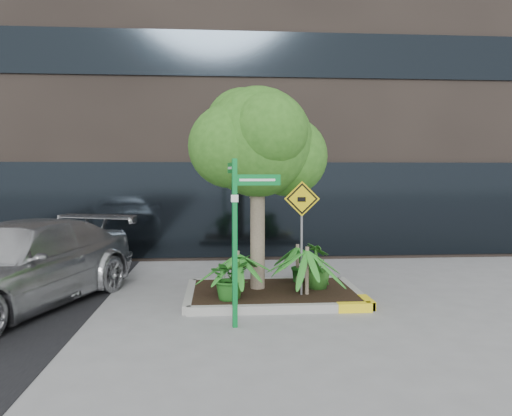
{
  "coord_description": "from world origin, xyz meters",
  "views": [
    {
      "loc": [
        -0.85,
        -9.15,
        2.4
      ],
      "look_at": [
        -0.14,
        0.2,
        1.75
      ],
      "focal_mm": 35.0,
      "sensor_mm": 36.0,
      "label": 1
    }
  ],
  "objects": [
    {
      "name": "palm_front",
      "position": [
        0.79,
        -0.08,
        0.98
      ],
      "size": [
        1.0,
        1.0,
        1.11
      ],
      "color": "gray",
      "rests_on": "ground"
    },
    {
      "name": "cattle_sign",
      "position": [
        0.68,
        -0.12,
        1.58
      ],
      "size": [
        0.65,
        0.11,
        2.11
      ],
      "rotation": [
        0.0,
        0.0,
        -0.12
      ],
      "color": "slate",
      "rests_on": "ground"
    },
    {
      "name": "palm_back",
      "position": [
        0.77,
        0.9,
        0.89
      ],
      "size": [
        0.9,
        0.9,
        1.0
      ],
      "color": "gray",
      "rests_on": "ground"
    },
    {
      "name": "shrub_c",
      "position": [
        -0.51,
        -0.27,
        0.49
      ],
      "size": [
        0.41,
        0.41,
        0.68
      ],
      "primitive_type": "imported",
      "rotation": [
        0.0,
        0.0,
        3.3
      ],
      "color": "#327123",
      "rests_on": "planter"
    },
    {
      "name": "street_sign_post",
      "position": [
        -0.56,
        -1.44,
        1.62
      ],
      "size": [
        0.81,
        0.77,
        2.63
      ],
      "rotation": [
        0.0,
        0.0,
        0.11
      ],
      "color": "#0B7930",
      "rests_on": "ground"
    },
    {
      "name": "tree",
      "position": [
        -0.09,
        0.5,
        3.0
      ],
      "size": [
        2.74,
        2.43,
        4.11
      ],
      "color": "gray",
      "rests_on": "ground"
    },
    {
      "name": "building",
      "position": [
        0.5,
        8.5,
        7.5
      ],
      "size": [
        18.0,
        8.0,
        15.0
      ],
      "primitive_type": "cube",
      "color": "#2D2621",
      "rests_on": "ground"
    },
    {
      "name": "shrub_b",
      "position": [
        1.08,
        0.38,
        0.6
      ],
      "size": [
        0.68,
        0.68,
        0.89
      ],
      "primitive_type": "imported",
      "rotation": [
        0.0,
        0.0,
        2.08
      ],
      "color": "#265C1B",
      "rests_on": "planter"
    },
    {
      "name": "shrub_d",
      "position": [
        0.83,
        0.94,
        0.5
      ],
      "size": [
        0.55,
        0.55,
        0.71
      ],
      "primitive_type": "imported",
      "rotation": [
        0.0,
        0.0,
        5.44
      ],
      "color": "#1D661D",
      "rests_on": "planter"
    },
    {
      "name": "palm_left",
      "position": [
        -0.5,
        -0.04,
        0.92
      ],
      "size": [
        0.93,
        0.93,
        1.03
      ],
      "color": "gray",
      "rests_on": "ground"
    },
    {
      "name": "parked_car",
      "position": [
        -4.42,
        -0.13,
        0.77
      ],
      "size": [
        3.87,
        5.71,
        1.54
      ],
      "primitive_type": "imported",
      "rotation": [
        0.0,
        0.0,
        -0.36
      ],
      "color": "silver",
      "rests_on": "ground"
    },
    {
      "name": "ground",
      "position": [
        0.0,
        0.0,
        0.0
      ],
      "size": [
        80.0,
        80.0,
        0.0
      ],
      "primitive_type": "plane",
      "color": "gray",
      "rests_on": "ground"
    },
    {
      "name": "shrub_a",
      "position": [
        -0.66,
        -0.35,
        0.56
      ],
      "size": [
        1.03,
        1.03,
        0.81
      ],
      "primitive_type": "imported",
      "rotation": [
        0.0,
        0.0,
        0.7
      ],
      "color": "#1F601B",
      "rests_on": "planter"
    },
    {
      "name": "planter",
      "position": [
        0.23,
        0.27,
        0.1
      ],
      "size": [
        3.35,
        2.36,
        0.15
      ],
      "color": "#9E9E99",
      "rests_on": "ground"
    }
  ]
}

